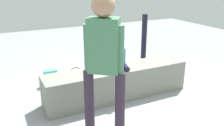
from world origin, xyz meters
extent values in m
plane|color=gray|center=(0.00, 0.00, 0.00)|extent=(12.00, 12.00, 0.00)
cube|color=gray|center=(0.00, 0.00, 0.24)|extent=(2.32, 0.47, 0.49)
cylinder|color=#261C42|center=(-0.02, -0.12, 0.53)|extent=(0.13, 0.26, 0.08)
cylinder|color=#261C42|center=(0.09, -0.09, 0.53)|extent=(0.13, 0.26, 0.08)
cube|color=#4182D0|center=(0.00, 0.00, 0.67)|extent=(0.23, 0.18, 0.28)
sphere|color=tan|center=(0.00, 0.00, 0.89)|extent=(0.16, 0.16, 0.16)
cylinder|color=tan|center=(-0.11, -0.03, 0.67)|extent=(0.05, 0.05, 0.21)
cylinder|color=tan|center=(0.12, 0.03, 0.67)|extent=(0.05, 0.05, 0.21)
cylinder|color=#342537|center=(-0.43, -0.90, 0.40)|extent=(0.12, 0.12, 0.80)
cylinder|color=#342537|center=(-0.73, -0.67, 0.40)|extent=(0.12, 0.12, 0.80)
cube|color=#4C835D|center=(-0.58, -0.78, 1.11)|extent=(0.40, 0.37, 0.61)
sphere|color=tan|center=(-0.58, -0.78, 1.54)|extent=(0.26, 0.26, 0.26)
cylinder|color=#4C835D|center=(-0.44, -0.89, 1.05)|extent=(0.10, 0.10, 0.58)
cylinder|color=#4C835D|center=(-0.73, -0.68, 1.05)|extent=(0.10, 0.10, 0.58)
cylinder|color=white|center=(-0.28, -0.01, 0.50)|extent=(0.22, 0.22, 0.01)
cylinder|color=#8E6043|center=(-0.28, -0.01, 0.52)|extent=(0.10, 0.10, 0.04)
cylinder|color=silver|center=(-0.28, -0.01, 0.55)|extent=(0.10, 0.10, 0.01)
cube|color=silver|center=(-0.22, -0.02, 0.50)|extent=(0.11, 0.04, 0.00)
cube|color=#59C6B2|center=(-0.86, 0.92, 0.14)|extent=(0.23, 0.12, 0.28)
torus|color=white|center=(-0.91, 0.92, 0.28)|extent=(0.09, 0.01, 0.09)
torus|color=white|center=(-0.81, 0.92, 0.28)|extent=(0.09, 0.01, 0.09)
cylinder|color=black|center=(1.17, 1.05, 0.02)|extent=(0.36, 0.36, 0.04)
cylinder|color=black|center=(1.17, 1.05, 0.58)|extent=(0.11, 0.11, 1.07)
cylinder|color=silver|center=(-0.89, 0.39, 0.08)|extent=(0.06, 0.06, 0.16)
cone|color=silver|center=(-0.89, 0.39, 0.17)|extent=(0.06, 0.06, 0.03)
cylinder|color=blue|center=(-0.89, 0.39, 0.19)|extent=(0.03, 0.03, 0.02)
cylinder|color=silver|center=(-0.84, 0.58, 0.08)|extent=(0.07, 0.07, 0.16)
cone|color=silver|center=(-0.84, 0.58, 0.18)|extent=(0.07, 0.07, 0.03)
cylinder|color=white|center=(-0.84, 0.58, 0.20)|extent=(0.03, 0.03, 0.02)
cylinder|color=red|center=(0.81, 0.96, 0.05)|extent=(0.08, 0.08, 0.11)
cube|color=white|center=(0.44, 1.08, 0.06)|extent=(0.35, 0.36, 0.11)
cube|color=black|center=(-0.44, 0.77, 0.11)|extent=(0.29, 0.12, 0.21)
torus|color=black|center=(-0.44, 0.77, 0.21)|extent=(0.22, 0.01, 0.22)
camera|label=1|loc=(-1.65, -3.16, 1.82)|focal=39.29mm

